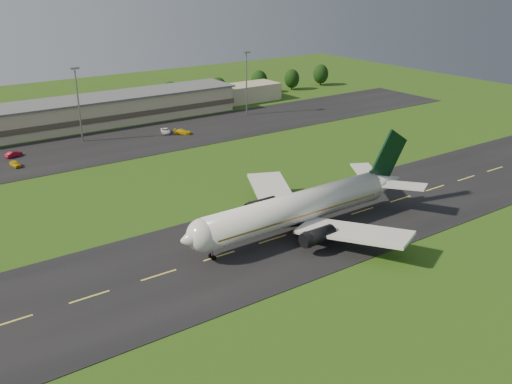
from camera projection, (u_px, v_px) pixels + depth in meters
ground at (219, 257)px, 94.13m from camera, size 360.00×360.00×0.00m
taxiway at (219, 256)px, 94.12m from camera, size 220.00×30.00×0.10m
apron at (75, 151)px, 149.00m from camera, size 260.00×30.00×0.10m
airliner at (299, 208)px, 101.54m from camera, size 51.24×42.18×15.57m
terminal at (67, 115)px, 169.45m from camera, size 145.00×16.00×8.40m
light_mast_centre at (78, 96)px, 153.19m from camera, size 2.40×1.20×20.35m
light_mast_east at (246, 76)px, 182.72m from camera, size 2.40×1.20×20.35m
tree_line at (132, 98)px, 190.18m from camera, size 194.02×9.20×9.16m
service_vehicle_a at (15, 164)px, 136.93m from camera, size 2.25×4.33×1.41m
service_vehicle_b at (14, 154)px, 144.17m from camera, size 4.57×3.04×1.42m
service_vehicle_c at (166, 131)px, 165.23m from camera, size 3.78×5.47×1.39m
service_vehicle_d at (183, 132)px, 164.28m from camera, size 5.04×4.97×1.46m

